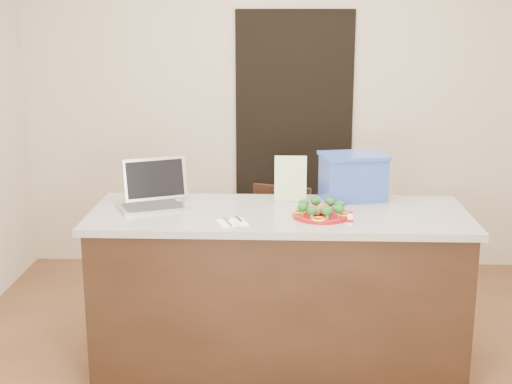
{
  "coord_description": "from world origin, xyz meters",
  "views": [
    {
      "loc": [
        0.02,
        -3.49,
        1.98
      ],
      "look_at": [
        -0.12,
        0.2,
        1.04
      ],
      "focal_mm": 50.0,
      "sensor_mm": 36.0,
      "label": 1
    }
  ],
  "objects_px": {
    "island": "(278,290)",
    "chair": "(281,246)",
    "plate": "(321,215)",
    "napkin": "(232,223)",
    "yogurt_bottle": "(350,219)",
    "laptop": "(154,193)",
    "blue_box": "(353,176)"
  },
  "relations": [
    {
      "from": "island",
      "to": "chair",
      "type": "height_order",
      "value": "island"
    },
    {
      "from": "plate",
      "to": "napkin",
      "type": "height_order",
      "value": "plate"
    },
    {
      "from": "yogurt_bottle",
      "to": "plate",
      "type": "bearing_deg",
      "value": 137.08
    },
    {
      "from": "island",
      "to": "chair",
      "type": "relative_size",
      "value": 2.34
    },
    {
      "from": "yogurt_bottle",
      "to": "laptop",
      "type": "xyz_separation_m",
      "value": [
        -1.07,
        0.34,
        0.04
      ]
    },
    {
      "from": "plate",
      "to": "yogurt_bottle",
      "type": "bearing_deg",
      "value": -42.92
    },
    {
      "from": "island",
      "to": "plate",
      "type": "xyz_separation_m",
      "value": [
        0.22,
        -0.1,
        0.47
      ]
    },
    {
      "from": "napkin",
      "to": "blue_box",
      "type": "xyz_separation_m",
      "value": [
        0.66,
        0.52,
        0.13
      ]
    },
    {
      "from": "island",
      "to": "yogurt_bottle",
      "type": "bearing_deg",
      "value": -32.01
    },
    {
      "from": "napkin",
      "to": "chair",
      "type": "relative_size",
      "value": 0.16
    },
    {
      "from": "plate",
      "to": "laptop",
      "type": "bearing_deg",
      "value": 167.45
    },
    {
      "from": "laptop",
      "to": "blue_box",
      "type": "bearing_deg",
      "value": -14.94
    },
    {
      "from": "island",
      "to": "blue_box",
      "type": "relative_size",
      "value": 4.96
    },
    {
      "from": "plate",
      "to": "blue_box",
      "type": "xyz_separation_m",
      "value": [
        0.2,
        0.39,
        0.12
      ]
    },
    {
      "from": "plate",
      "to": "island",
      "type": "bearing_deg",
      "value": 156.71
    },
    {
      "from": "laptop",
      "to": "chair",
      "type": "relative_size",
      "value": 0.49
    },
    {
      "from": "blue_box",
      "to": "chair",
      "type": "xyz_separation_m",
      "value": [
        -0.41,
        0.37,
        -0.55
      ]
    },
    {
      "from": "laptop",
      "to": "chair",
      "type": "distance_m",
      "value": 1.03
    },
    {
      "from": "plate",
      "to": "laptop",
      "type": "xyz_separation_m",
      "value": [
        -0.93,
        0.21,
        0.06
      ]
    },
    {
      "from": "yogurt_bottle",
      "to": "blue_box",
      "type": "relative_size",
      "value": 0.17
    },
    {
      "from": "plate",
      "to": "laptop",
      "type": "distance_m",
      "value": 0.95
    },
    {
      "from": "plate",
      "to": "blue_box",
      "type": "height_order",
      "value": "blue_box"
    },
    {
      "from": "island",
      "to": "plate",
      "type": "distance_m",
      "value": 0.53
    },
    {
      "from": "yogurt_bottle",
      "to": "laptop",
      "type": "distance_m",
      "value": 1.13
    },
    {
      "from": "island",
      "to": "napkin",
      "type": "relative_size",
      "value": 14.63
    },
    {
      "from": "laptop",
      "to": "chair",
      "type": "xyz_separation_m",
      "value": [
        0.72,
        0.55,
        -0.49
      ]
    },
    {
      "from": "yogurt_bottle",
      "to": "napkin",
      "type": "bearing_deg",
      "value": -179.67
    },
    {
      "from": "island",
      "to": "blue_box",
      "type": "xyz_separation_m",
      "value": [
        0.42,
        0.29,
        0.59
      ]
    },
    {
      "from": "island",
      "to": "chair",
      "type": "xyz_separation_m",
      "value": [
        0.01,
        0.66,
        0.04
      ]
    },
    {
      "from": "laptop",
      "to": "chair",
      "type": "height_order",
      "value": "laptop"
    },
    {
      "from": "island",
      "to": "yogurt_bottle",
      "type": "relative_size",
      "value": 29.9
    },
    {
      "from": "plate",
      "to": "blue_box",
      "type": "bearing_deg",
      "value": 62.52
    }
  ]
}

